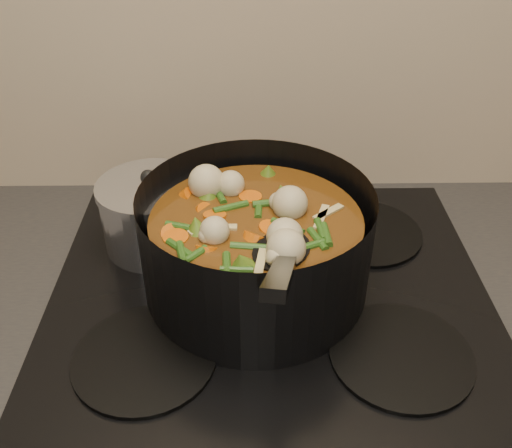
{
  "coord_description": "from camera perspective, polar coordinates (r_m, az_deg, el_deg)",
  "views": [
    {
      "loc": [
        -0.03,
        1.32,
        1.48
      ],
      "look_at": [
        -0.02,
        1.94,
        1.04
      ],
      "focal_mm": 40.0,
      "sensor_mm": 36.0,
      "label": 1
    }
  ],
  "objects": [
    {
      "name": "stovetop",
      "position": [
        0.83,
        1.37,
        -6.88
      ],
      "size": [
        0.62,
        0.54,
        0.03
      ],
      "color": "black",
      "rests_on": "counter"
    },
    {
      "name": "stockpot",
      "position": [
        0.78,
        0.03,
        -2.22
      ],
      "size": [
        0.4,
        0.47,
        0.23
      ],
      "rotation": [
        0.0,
        0.0,
        -0.34
      ],
      "color": "black",
      "rests_on": "stovetop"
    },
    {
      "name": "saucepan",
      "position": [
        0.89,
        -10.28,
        0.99
      ],
      "size": [
        0.16,
        0.16,
        0.13
      ],
      "rotation": [
        0.0,
        0.0,
        -0.36
      ],
      "color": "silver",
      "rests_on": "stovetop"
    }
  ]
}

